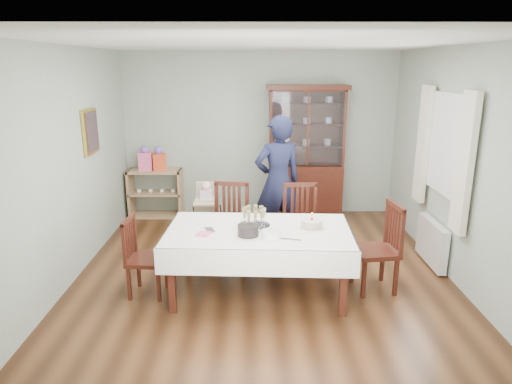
{
  "coord_description": "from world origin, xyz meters",
  "views": [
    {
      "loc": [
        -0.12,
        -5.1,
        2.48
      ],
      "look_at": [
        -0.08,
        0.2,
        1.0
      ],
      "focal_mm": 32.0,
      "sensor_mm": 36.0,
      "label": 1
    }
  ],
  "objects_px": {
    "china_cabinet": "(306,151)",
    "champagne_tray": "(254,221)",
    "chair_far_left": "(230,241)",
    "birthday_cake": "(312,224)",
    "dining_table": "(259,261)",
    "high_chair": "(207,221)",
    "woman": "(278,182)",
    "gift_bag_orange": "(159,160)",
    "chair_end_right": "(376,264)",
    "sideboard": "(156,193)",
    "gift_bag_pink": "(145,160)",
    "chair_far_right": "(300,241)",
    "chair_end_left": "(146,272)"
  },
  "relations": [
    {
      "from": "china_cabinet",
      "to": "champagne_tray",
      "type": "bearing_deg",
      "value": -108.1
    },
    {
      "from": "chair_far_left",
      "to": "birthday_cake",
      "type": "relative_size",
      "value": 3.87
    },
    {
      "from": "dining_table",
      "to": "high_chair",
      "type": "distance_m",
      "value": 1.58
    },
    {
      "from": "dining_table",
      "to": "champagne_tray",
      "type": "height_order",
      "value": "champagne_tray"
    },
    {
      "from": "champagne_tray",
      "to": "birthday_cake",
      "type": "distance_m",
      "value": 0.63
    },
    {
      "from": "woman",
      "to": "gift_bag_orange",
      "type": "distance_m",
      "value": 2.28
    },
    {
      "from": "high_chair",
      "to": "gift_bag_orange",
      "type": "bearing_deg",
      "value": 124.79
    },
    {
      "from": "china_cabinet",
      "to": "high_chair",
      "type": "distance_m",
      "value": 2.13
    },
    {
      "from": "chair_end_right",
      "to": "high_chair",
      "type": "bearing_deg",
      "value": -131.09
    },
    {
      "from": "birthday_cake",
      "to": "gift_bag_orange",
      "type": "distance_m",
      "value": 3.47
    },
    {
      "from": "woman",
      "to": "china_cabinet",
      "type": "bearing_deg",
      "value": -131.5
    },
    {
      "from": "chair_far_left",
      "to": "champagne_tray",
      "type": "height_order",
      "value": "chair_far_left"
    },
    {
      "from": "sideboard",
      "to": "gift_bag_pink",
      "type": "xyz_separation_m",
      "value": [
        -0.14,
        -0.02,
        0.58
      ]
    },
    {
      "from": "china_cabinet",
      "to": "woman",
      "type": "xyz_separation_m",
      "value": [
        -0.53,
        -1.28,
        -0.2
      ]
    },
    {
      "from": "dining_table",
      "to": "birthday_cake",
      "type": "relative_size",
      "value": 7.68
    },
    {
      "from": "china_cabinet",
      "to": "sideboard",
      "type": "bearing_deg",
      "value": 179.51
    },
    {
      "from": "champagne_tray",
      "to": "gift_bag_pink",
      "type": "relative_size",
      "value": 0.89
    },
    {
      "from": "chair_far_right",
      "to": "birthday_cake",
      "type": "xyz_separation_m",
      "value": [
        0.03,
        -0.8,
        0.51
      ]
    },
    {
      "from": "chair_far_left",
      "to": "gift_bag_orange",
      "type": "xyz_separation_m",
      "value": [
        -1.24,
        1.91,
        0.67
      ]
    },
    {
      "from": "dining_table",
      "to": "chair_end_left",
      "type": "relative_size",
      "value": 2.32
    },
    {
      "from": "sideboard",
      "to": "chair_far_left",
      "type": "relative_size",
      "value": 0.87
    },
    {
      "from": "sideboard",
      "to": "birthday_cake",
      "type": "relative_size",
      "value": 3.37
    },
    {
      "from": "chair_far_right",
      "to": "chair_end_right",
      "type": "height_order",
      "value": "chair_far_right"
    },
    {
      "from": "chair_far_left",
      "to": "chair_end_left",
      "type": "distance_m",
      "value": 1.2
    },
    {
      "from": "birthday_cake",
      "to": "sideboard",
      "type": "bearing_deg",
      "value": 129.91
    },
    {
      "from": "china_cabinet",
      "to": "chair_far_left",
      "type": "height_order",
      "value": "china_cabinet"
    },
    {
      "from": "chair_far_left",
      "to": "gift_bag_pink",
      "type": "bearing_deg",
      "value": 134.93
    },
    {
      "from": "birthday_cake",
      "to": "gift_bag_pink",
      "type": "xyz_separation_m",
      "value": [
        -2.41,
        2.69,
        0.17
      ]
    },
    {
      "from": "chair_end_left",
      "to": "chair_end_right",
      "type": "relative_size",
      "value": 0.88
    },
    {
      "from": "high_chair",
      "to": "gift_bag_pink",
      "type": "bearing_deg",
      "value": 131.09
    },
    {
      "from": "dining_table",
      "to": "china_cabinet",
      "type": "bearing_deg",
      "value": 73.44
    },
    {
      "from": "chair_far_left",
      "to": "high_chair",
      "type": "distance_m",
      "value": 0.71
    },
    {
      "from": "chair_end_left",
      "to": "champagne_tray",
      "type": "relative_size",
      "value": 2.46
    },
    {
      "from": "chair_far_left",
      "to": "champagne_tray",
      "type": "xyz_separation_m",
      "value": [
        0.31,
        -0.72,
        0.52
      ]
    },
    {
      "from": "chair_far_right",
      "to": "gift_bag_pink",
      "type": "distance_m",
      "value": 3.12
    },
    {
      "from": "high_chair",
      "to": "chair_far_right",
      "type": "bearing_deg",
      "value": -25.42
    },
    {
      "from": "birthday_cake",
      "to": "gift_bag_orange",
      "type": "relative_size",
      "value": 0.68
    },
    {
      "from": "chair_far_right",
      "to": "gift_bag_orange",
      "type": "relative_size",
      "value": 2.59
    },
    {
      "from": "chair_far_right",
      "to": "gift_bag_pink",
      "type": "bearing_deg",
      "value": 140.67
    },
    {
      "from": "dining_table",
      "to": "chair_far_left",
      "type": "xyz_separation_m",
      "value": [
        -0.36,
        0.8,
        -0.08
      ]
    },
    {
      "from": "sideboard",
      "to": "china_cabinet",
      "type": "bearing_deg",
      "value": -0.49
    },
    {
      "from": "china_cabinet",
      "to": "gift_bag_orange",
      "type": "xyz_separation_m",
      "value": [
        -2.41,
        0.0,
        -0.15
      ]
    },
    {
      "from": "china_cabinet",
      "to": "gift_bag_orange",
      "type": "height_order",
      "value": "china_cabinet"
    },
    {
      "from": "chair_far_left",
      "to": "high_chair",
      "type": "bearing_deg",
      "value": 126.46
    },
    {
      "from": "dining_table",
      "to": "gift_bag_pink",
      "type": "xyz_separation_m",
      "value": [
        -1.83,
        2.72,
        0.59
      ]
    },
    {
      "from": "dining_table",
      "to": "woman",
      "type": "relative_size",
      "value": 1.12
    },
    {
      "from": "chair_end_right",
      "to": "champagne_tray",
      "type": "bearing_deg",
      "value": -97.64
    },
    {
      "from": "gift_bag_orange",
      "to": "chair_end_right",
      "type": "bearing_deg",
      "value": -41.87
    },
    {
      "from": "gift_bag_pink",
      "to": "chair_far_right",
      "type": "bearing_deg",
      "value": -38.52
    },
    {
      "from": "sideboard",
      "to": "chair_end_left",
      "type": "xyz_separation_m",
      "value": [
        0.45,
        -2.74,
        -0.14
      ]
    }
  ]
}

